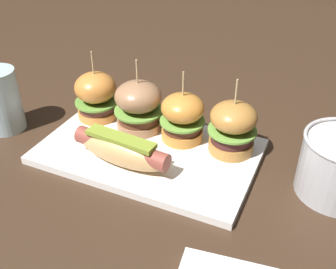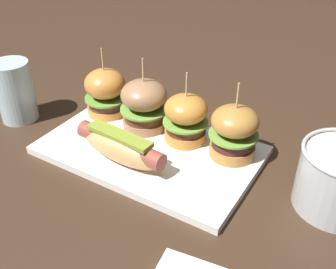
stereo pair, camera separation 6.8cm
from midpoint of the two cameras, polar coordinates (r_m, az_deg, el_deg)
ground_plane at (r=0.73m, az=-5.43°, el=-2.93°), size 3.00×3.00×0.00m
platter_main at (r=0.73m, az=-5.46°, el=-2.49°), size 0.38×0.23×0.01m
hot_dog at (r=0.68m, az=-9.57°, el=-2.23°), size 0.18×0.06×0.05m
slider_far_left at (r=0.81m, az=-12.62°, el=5.44°), size 0.09×0.09×0.14m
slider_center_left at (r=0.76m, az=-6.83°, el=4.06°), size 0.09×0.09×0.14m
slider_center_right at (r=0.72m, az=-0.63°, el=2.43°), size 0.08×0.08×0.13m
slider_far_right at (r=0.69m, az=6.42°, el=0.95°), size 0.09×0.09×0.14m
water_glass at (r=0.85m, az=-24.91°, el=4.36°), size 0.07×0.07×0.12m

